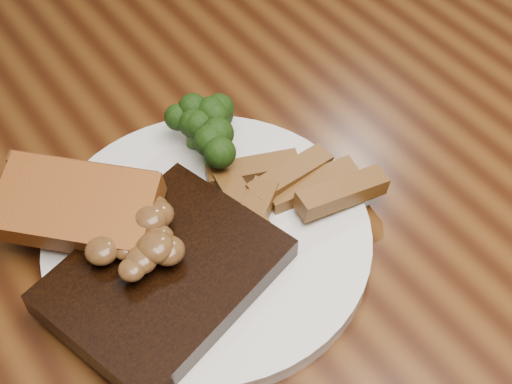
# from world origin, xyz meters

# --- Properties ---
(dining_table) EXTENTS (1.60, 0.90, 0.75)m
(dining_table) POSITION_xyz_m (0.00, 0.00, 0.66)
(dining_table) COLOR #47270E
(dining_table) RESTS_ON ground
(plate) EXTENTS (0.30, 0.30, 0.01)m
(plate) POSITION_xyz_m (-0.06, 0.01, 0.76)
(plate) COLOR silver
(plate) RESTS_ON dining_table
(steak) EXTENTS (0.19, 0.16, 0.02)m
(steak) POSITION_xyz_m (-0.11, -0.01, 0.77)
(steak) COLOR black
(steak) RESTS_ON plate
(steak_bone) EXTENTS (0.14, 0.05, 0.02)m
(steak_bone) POSITION_xyz_m (-0.11, -0.06, 0.77)
(steak_bone) COLOR beige
(steak_bone) RESTS_ON plate
(mushroom_pile) EXTENTS (0.07, 0.07, 0.03)m
(mushroom_pile) POSITION_xyz_m (-0.11, 0.01, 0.80)
(mushroom_pile) COLOR brown
(mushroom_pile) RESTS_ON steak
(garlic_bread) EXTENTS (0.13, 0.13, 0.03)m
(garlic_bread) POSITION_xyz_m (-0.13, 0.07, 0.77)
(garlic_bread) COLOR #984C1B
(garlic_bread) RESTS_ON plate
(potato_wedges) EXTENTS (0.10, 0.10, 0.02)m
(potato_wedges) POSITION_xyz_m (0.01, -0.00, 0.77)
(potato_wedges) COLOR brown
(potato_wedges) RESTS_ON plate
(broccoli_cluster) EXTENTS (0.08, 0.08, 0.04)m
(broccoli_cluster) POSITION_xyz_m (-0.00, 0.09, 0.78)
(broccoli_cluster) COLOR #1A370C
(broccoli_cluster) RESTS_ON plate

